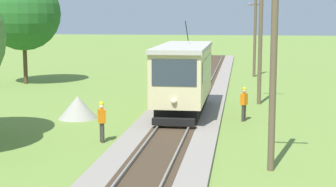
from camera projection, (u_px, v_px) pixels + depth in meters
red_tram at (184, 75)px, 28.51m from camera, size 2.60×8.54×4.79m
utility_pole_near_tram at (273, 65)px, 18.32m from camera, size 1.40×0.50×7.23m
utility_pole_mid at (260, 40)px, 32.01m from camera, size 1.40×0.50×7.64m
utility_pole_far at (255, 35)px, 45.86m from camera, size 1.40×0.60×7.09m
gravel_pile at (78, 107)px, 27.94m from camera, size 2.04×2.04×1.20m
track_worker at (102, 120)px, 22.67m from camera, size 0.41×0.45×1.78m
second_worker at (244, 102)px, 27.16m from camera, size 0.39×0.45×1.78m
tree_left_far at (23, 13)px, 41.11m from camera, size 5.75×5.75×8.38m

